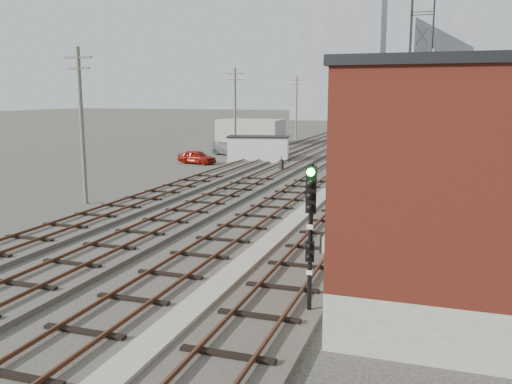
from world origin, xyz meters
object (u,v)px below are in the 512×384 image
at_px(signal_mast, 310,227).
at_px(switch_stand, 281,165).
at_px(car_silver, 249,149).
at_px(car_grey, 229,149).
at_px(site_trailer, 258,149).
at_px(car_red, 197,157).

distance_m(signal_mast, switch_stand, 30.24).
distance_m(car_silver, car_grey, 2.18).
bearing_deg(car_silver, site_trailer, -171.84).
bearing_deg(site_trailer, car_red, -157.95).
bearing_deg(signal_mast, site_trailer, 110.50).
xyz_separation_m(switch_stand, car_silver, (-6.54, 10.53, 0.10)).
bearing_deg(car_silver, switch_stand, -168.73).
height_order(signal_mast, car_silver, signal_mast).
height_order(car_silver, car_grey, car_silver).
xyz_separation_m(car_red, car_grey, (0.15, 7.95, 0.02)).
bearing_deg(signal_mast, car_red, 119.74).
bearing_deg(car_silver, car_grey, 72.97).
distance_m(switch_stand, car_grey, 13.57).
height_order(site_trailer, car_red, site_trailer).
bearing_deg(car_grey, car_silver, -61.67).
bearing_deg(car_red, site_trailer, -43.03).
distance_m(switch_stand, site_trailer, 7.07).
height_order(signal_mast, switch_stand, signal_mast).
distance_m(car_red, car_grey, 7.95).
xyz_separation_m(car_red, car_silver, (2.33, 8.08, 0.02)).
height_order(site_trailer, car_grey, site_trailer).
bearing_deg(switch_stand, car_silver, 142.10).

